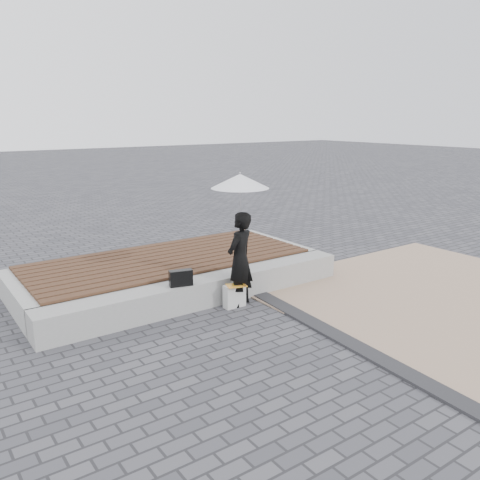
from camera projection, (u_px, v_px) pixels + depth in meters
name	position (u px, v px, depth m)	size (l,w,h in m)	color
ground	(271.00, 341.00, 6.22)	(80.00, 80.00, 0.00)	#4A4A4F
terrazzo_zone	(454.00, 299.00, 7.61)	(5.00, 5.00, 0.02)	tan
edging_band	(342.00, 339.00, 6.24)	(0.25, 5.20, 0.04)	#29292C
seating_ledge	(205.00, 291.00, 7.44)	(5.00, 0.45, 0.40)	#A2A19D
timber_platform	(168.00, 271.00, 8.39)	(5.00, 2.00, 0.40)	#ABACA6
timber_decking	(168.00, 258.00, 8.34)	(4.60, 2.00, 0.04)	#54321E
woman	(240.00, 259.00, 7.26)	(0.52, 0.34, 1.42)	black
parasol	(240.00, 181.00, 6.98)	(0.83, 0.83, 1.06)	#B6B6BC
handbag	(181.00, 278.00, 7.02)	(0.33, 0.12, 0.23)	black
canvas_tote	(234.00, 296.00, 7.31)	(0.33, 0.14, 0.34)	silver
magazine	(236.00, 285.00, 7.22)	(0.28, 0.21, 0.01)	#F14824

